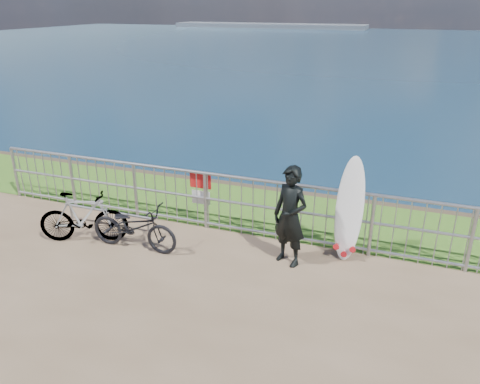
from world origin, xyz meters
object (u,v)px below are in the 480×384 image
at_px(bicycle_near, 134,227).
at_px(bicycle_far, 83,217).
at_px(surfer, 290,216).
at_px(surfboard, 349,213).

height_order(bicycle_near, bicycle_far, bicycle_far).
xyz_separation_m(surfer, bicycle_near, (-2.60, -0.47, -0.41)).
height_order(surfboard, bicycle_far, surfboard).
bearing_deg(surfboard, bicycle_near, -163.82).
xyz_separation_m(surfer, surfboard, (0.85, 0.53, -0.03)).
xyz_separation_m(surfer, bicycle_far, (-3.59, -0.53, -0.36)).
bearing_deg(bicycle_far, bicycle_near, -108.01).
bearing_deg(bicycle_near, surfer, -81.32).
height_order(surfboard, bicycle_near, surfboard).
bearing_deg(surfer, bicycle_far, -148.98).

